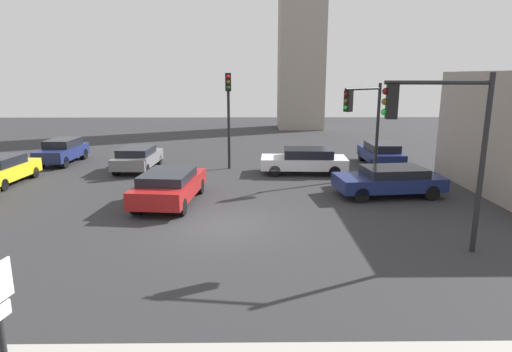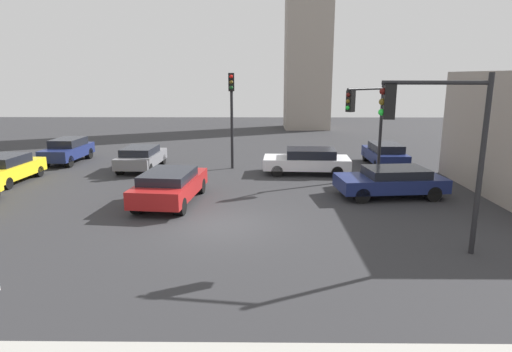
# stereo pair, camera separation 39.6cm
# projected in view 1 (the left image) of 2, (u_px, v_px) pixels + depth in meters

# --- Properties ---
(ground_plane) EXTENTS (83.98, 83.98, 0.00)m
(ground_plane) POSITION_uv_depth(u_px,v_px,m) (222.00, 225.00, 15.75)
(ground_plane) COLOR #2D2D30
(direction_sign) EXTENTS (0.17, 0.56, 2.65)m
(direction_sign) POSITION_uv_depth(u_px,v_px,m) (1.00, 325.00, 6.29)
(direction_sign) COLOR black
(direction_sign) RESTS_ON ground_plane
(traffic_light_0) EXTENTS (0.32, 0.46, 5.43)m
(traffic_light_0) POSITION_uv_depth(u_px,v_px,m) (228.00, 103.00, 24.51)
(traffic_light_0) COLOR black
(traffic_light_0) RESTS_ON ground_plane
(traffic_light_1) EXTENTS (2.29, 1.96, 4.92)m
(traffic_light_1) POSITION_uv_depth(u_px,v_px,m) (363.00, 113.00, 21.52)
(traffic_light_1) COLOR black
(traffic_light_1) RESTS_ON ground_plane
(traffic_light_2) EXTENTS (3.06, 0.61, 5.37)m
(traffic_light_2) POSITION_uv_depth(u_px,v_px,m) (438.00, 128.00, 12.69)
(traffic_light_2) COLOR black
(traffic_light_2) RESTS_ON ground_plane
(car_0) EXTENTS (4.77, 2.31, 1.38)m
(car_0) POSITION_uv_depth(u_px,v_px,m) (305.00, 160.00, 23.95)
(car_0) COLOR silver
(car_0) RESTS_ON ground_plane
(car_1) EXTENTS (4.84, 2.60, 1.30)m
(car_1) POSITION_uv_depth(u_px,v_px,m) (389.00, 180.00, 19.45)
(car_1) COLOR navy
(car_1) RESTS_ON ground_plane
(car_2) EXTENTS (2.09, 4.24, 1.33)m
(car_2) POSITION_uv_depth(u_px,v_px,m) (138.00, 158.00, 24.80)
(car_2) COLOR slate
(car_2) RESTS_ON ground_plane
(car_3) EXTENTS (2.59, 4.95, 1.41)m
(car_3) POSITION_uv_depth(u_px,v_px,m) (169.00, 186.00, 18.24)
(car_3) COLOR maroon
(car_3) RESTS_ON ground_plane
(car_5) EXTENTS (1.83, 4.26, 1.38)m
(car_5) POSITION_uv_depth(u_px,v_px,m) (381.00, 153.00, 26.09)
(car_5) COLOR navy
(car_5) RESTS_ON ground_plane
(car_6) EXTENTS (2.00, 4.06, 1.41)m
(car_6) POSITION_uv_depth(u_px,v_px,m) (3.00, 169.00, 21.57)
(car_6) COLOR yellow
(car_6) RESTS_ON ground_plane
(car_7) EXTENTS (1.87, 4.19, 1.48)m
(car_7) POSITION_uv_depth(u_px,v_px,m) (62.00, 151.00, 26.69)
(car_7) COLOR navy
(car_7) RESTS_ON ground_plane
(skyline_tower) EXTENTS (4.42, 4.42, 24.81)m
(skyline_tower) POSITION_uv_depth(u_px,v_px,m) (302.00, 1.00, 42.39)
(skyline_tower) COLOR gray
(skyline_tower) RESTS_ON ground_plane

